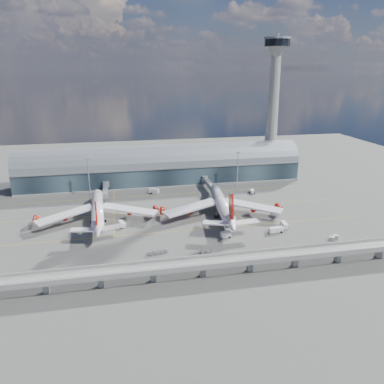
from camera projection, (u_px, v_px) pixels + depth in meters
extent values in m
plane|color=#474744|center=(180.00, 223.00, 202.44)|extent=(500.00, 500.00, 0.00)
cube|color=gold|center=(183.00, 231.00, 193.13)|extent=(200.00, 0.25, 0.01)
cube|color=gold|center=(174.00, 210.00, 221.05)|extent=(200.00, 0.25, 0.01)
cube|color=gold|center=(167.00, 194.00, 248.97)|extent=(200.00, 0.25, 0.01)
cube|color=gold|center=(114.00, 208.00, 223.80)|extent=(0.25, 80.00, 0.01)
cube|color=gold|center=(227.00, 201.00, 236.91)|extent=(0.25, 80.00, 0.01)
cube|color=#1E2932|center=(162.00, 173.00, 272.83)|extent=(200.00, 28.00, 14.00)
cylinder|color=slate|center=(162.00, 164.00, 270.63)|extent=(200.00, 28.00, 28.00)
cube|color=gray|center=(164.00, 169.00, 257.60)|extent=(200.00, 1.00, 1.20)
cube|color=gray|center=(162.00, 182.00, 274.84)|extent=(200.00, 30.00, 1.20)
cube|color=gray|center=(269.00, 170.00, 294.34)|extent=(18.00, 18.00, 8.00)
cone|color=gray|center=(272.00, 117.00, 281.45)|extent=(10.00, 10.00, 90.00)
cone|color=gray|center=(277.00, 50.00, 266.68)|extent=(16.00, 16.00, 8.00)
cylinder|color=black|center=(277.00, 43.00, 265.10)|extent=(18.00, 18.00, 5.00)
cylinder|color=slate|center=(277.00, 38.00, 264.16)|extent=(19.00, 19.00, 1.50)
cylinder|color=gray|center=(278.00, 36.00, 263.69)|extent=(2.40, 2.40, 3.00)
cube|color=gray|center=(203.00, 263.00, 149.52)|extent=(220.00, 8.50, 1.20)
cube|color=gray|center=(205.00, 266.00, 145.45)|extent=(220.00, 0.40, 1.20)
cube|color=gray|center=(201.00, 256.00, 152.90)|extent=(220.00, 0.40, 1.20)
cube|color=gray|center=(204.00, 264.00, 147.92)|extent=(220.00, 0.12, 0.12)
cube|color=gray|center=(202.00, 260.00, 150.71)|extent=(220.00, 0.12, 0.12)
cube|color=gray|center=(46.00, 286.00, 139.23)|extent=(2.20, 2.20, 5.00)
cube|color=gray|center=(101.00, 281.00, 142.97)|extent=(2.20, 2.20, 5.00)
cube|color=gray|center=(153.00, 275.00, 146.72)|extent=(2.20, 2.20, 5.00)
cube|color=gray|center=(203.00, 270.00, 150.46)|extent=(2.20, 2.20, 5.00)
cube|color=gray|center=(250.00, 265.00, 154.21)|extent=(2.20, 2.20, 5.00)
cube|color=gray|center=(295.00, 261.00, 157.95)|extent=(2.20, 2.20, 5.00)
cube|color=gray|center=(338.00, 256.00, 161.69)|extent=(2.20, 2.20, 5.00)
cube|color=gray|center=(379.00, 252.00, 165.44)|extent=(2.20, 2.20, 5.00)
cylinder|color=gray|center=(89.00, 178.00, 240.33)|extent=(0.70, 0.70, 25.00)
cube|color=gray|center=(87.00, 159.00, 236.34)|extent=(3.00, 0.40, 1.00)
cylinder|color=gray|center=(238.00, 170.00, 259.05)|extent=(0.70, 0.70, 25.00)
cube|color=gray|center=(238.00, 152.00, 255.06)|extent=(3.00, 0.40, 1.00)
cylinder|color=white|center=(98.00, 209.00, 205.14)|extent=(8.55, 53.03, 6.37)
cone|color=white|center=(97.00, 193.00, 232.24)|extent=(6.70, 8.22, 6.37)
cone|color=white|center=(98.00, 231.00, 175.95)|extent=(6.86, 12.20, 6.37)
cube|color=red|center=(96.00, 213.00, 176.23)|extent=(1.19, 11.93, 13.19)
cube|color=white|center=(66.00, 215.00, 199.79)|extent=(31.72, 23.10, 2.57)
cube|color=white|center=(129.00, 209.00, 207.31)|extent=(32.39, 21.07, 2.57)
cylinder|color=red|center=(65.00, 216.00, 202.05)|extent=(3.39, 5.11, 3.19)
cylinder|color=red|center=(36.00, 219.00, 198.71)|extent=(3.39, 5.11, 3.19)
cylinder|color=red|center=(130.00, 211.00, 209.85)|extent=(3.39, 5.11, 3.19)
cylinder|color=red|center=(156.00, 209.00, 213.19)|extent=(3.39, 5.11, 3.19)
cylinder|color=gray|center=(98.00, 206.00, 223.78)|extent=(0.50, 0.50, 2.99)
cylinder|color=gray|center=(92.00, 220.00, 202.22)|extent=(0.60, 0.60, 2.99)
cylinder|color=gray|center=(104.00, 219.00, 203.65)|extent=(0.60, 0.60, 2.99)
cylinder|color=black|center=(92.00, 222.00, 202.51)|extent=(2.25, 1.58, 1.49)
cylinder|color=black|center=(104.00, 221.00, 203.95)|extent=(2.25, 1.58, 1.49)
cylinder|color=white|center=(221.00, 204.00, 212.22)|extent=(12.71, 53.95, 6.42)
cone|color=white|center=(214.00, 188.00, 240.71)|extent=(7.43, 9.56, 6.42)
cone|color=white|center=(232.00, 225.00, 181.35)|extent=(7.95, 13.96, 6.42)
cube|color=red|center=(231.00, 206.00, 181.85)|extent=(2.34, 13.25, 14.67)
cube|color=white|center=(191.00, 208.00, 209.09)|extent=(34.36, 20.35, 2.74)
cube|color=white|center=(252.00, 206.00, 211.72)|extent=(32.50, 26.34, 2.74)
cylinder|color=black|center=(221.00, 207.00, 212.77)|extent=(11.11, 48.38, 5.46)
cylinder|color=red|center=(190.00, 210.00, 211.76)|extent=(4.17, 5.92, 3.54)
cylinder|color=red|center=(163.00, 210.00, 210.59)|extent=(4.17, 5.92, 3.54)
cylinder|color=red|center=(252.00, 208.00, 214.49)|extent=(4.17, 5.92, 3.54)
cylinder|color=red|center=(279.00, 207.00, 215.66)|extent=(4.17, 5.92, 3.54)
cylinder|color=gray|center=(217.00, 201.00, 231.62)|extent=(0.55, 0.55, 3.32)
cylinder|color=gray|center=(216.00, 215.00, 209.29)|extent=(0.66, 0.66, 3.32)
cylinder|color=gray|center=(229.00, 215.00, 209.83)|extent=(0.66, 0.66, 3.32)
cylinder|color=black|center=(216.00, 217.00, 209.62)|extent=(2.62, 1.94, 1.66)
cylinder|color=black|center=(229.00, 216.00, 210.16)|extent=(2.62, 1.94, 1.66)
cube|color=gray|center=(105.00, 190.00, 241.70)|extent=(3.00, 24.00, 3.00)
cube|color=gray|center=(105.00, 195.00, 230.53)|extent=(3.60, 3.60, 3.40)
cylinder|color=gray|center=(106.00, 184.00, 252.87)|extent=(4.40, 4.40, 4.00)
cylinder|color=gray|center=(106.00, 201.00, 231.63)|extent=(0.50, 0.50, 3.40)
cylinder|color=black|center=(106.00, 203.00, 232.05)|extent=(1.40, 0.80, 0.80)
cube|color=gray|center=(209.00, 184.00, 252.72)|extent=(3.00, 28.00, 3.00)
cube|color=gray|center=(215.00, 191.00, 239.69)|extent=(3.60, 3.60, 3.40)
cylinder|color=gray|center=(205.00, 179.00, 265.75)|extent=(4.40, 4.40, 4.00)
cylinder|color=gray|center=(215.00, 196.00, 240.79)|extent=(0.50, 0.50, 3.40)
cylinder|color=black|center=(215.00, 198.00, 241.21)|extent=(1.40, 0.80, 0.80)
cube|color=silver|center=(122.00, 224.00, 197.91)|extent=(4.03, 6.78, 2.39)
cylinder|color=black|center=(123.00, 224.00, 200.18)|extent=(2.44, 1.51, 0.83)
cylinder|color=black|center=(121.00, 227.00, 196.30)|extent=(2.44, 1.51, 0.83)
cube|color=silver|center=(226.00, 234.00, 184.93)|extent=(5.42, 3.00, 2.68)
cylinder|color=black|center=(229.00, 236.00, 185.41)|extent=(1.25, 2.68, 0.93)
cylinder|color=black|center=(222.00, 237.00, 185.18)|extent=(1.25, 2.68, 0.93)
cube|color=silver|center=(276.00, 230.00, 190.52)|extent=(8.01, 3.37, 2.52)
cylinder|color=black|center=(281.00, 232.00, 190.99)|extent=(1.23, 2.53, 0.87)
cylinder|color=black|center=(271.00, 232.00, 190.76)|extent=(1.23, 2.53, 0.87)
cube|color=silver|center=(284.00, 225.00, 196.21)|extent=(2.90, 6.28, 2.64)
cylinder|color=black|center=(282.00, 225.00, 198.35)|extent=(2.61, 1.15, 0.91)
cylinder|color=black|center=(286.00, 228.00, 194.80)|extent=(2.61, 1.15, 0.91)
cube|color=silver|center=(252.00, 191.00, 250.53)|extent=(3.21, 4.80, 2.29)
cylinder|color=black|center=(251.00, 192.00, 252.02)|extent=(2.34, 1.39, 0.79)
cylinder|color=black|center=(253.00, 193.00, 249.67)|extent=(2.34, 1.39, 0.79)
cube|color=silver|center=(154.00, 191.00, 250.03)|extent=(7.12, 5.06, 2.89)
cylinder|color=black|center=(157.00, 192.00, 251.60)|extent=(2.05, 2.94, 1.00)
cylinder|color=black|center=(151.00, 193.00, 249.25)|extent=(2.05, 2.94, 1.00)
cube|color=gray|center=(203.00, 253.00, 169.10)|extent=(2.10, 1.45, 0.26)
cube|color=#AAAAAF|center=(203.00, 252.00, 168.89)|extent=(1.76, 1.35, 1.28)
cube|color=gray|center=(208.00, 253.00, 169.42)|extent=(2.10, 1.45, 0.26)
cube|color=#AAAAAF|center=(208.00, 252.00, 169.21)|extent=(1.76, 1.35, 1.28)
cube|color=gray|center=(213.00, 253.00, 169.74)|extent=(2.10, 1.45, 0.26)
cube|color=#AAAAAF|center=(213.00, 251.00, 169.53)|extent=(1.76, 1.35, 1.28)
cube|color=gray|center=(150.00, 254.00, 167.95)|extent=(2.43, 1.82, 0.28)
cube|color=#AAAAAF|center=(150.00, 253.00, 167.72)|extent=(2.05, 1.67, 1.39)
cube|color=gray|center=(156.00, 254.00, 168.76)|extent=(2.43, 1.82, 0.28)
cube|color=#AAAAAF|center=(156.00, 252.00, 168.52)|extent=(2.05, 1.67, 1.39)
cube|color=gray|center=(161.00, 253.00, 169.56)|extent=(2.43, 1.82, 0.28)
cube|color=#AAAAAF|center=(161.00, 251.00, 169.33)|extent=(2.05, 1.67, 1.39)
cube|color=gray|center=(166.00, 252.00, 170.36)|extent=(2.43, 1.82, 0.28)
cube|color=#AAAAAF|center=(166.00, 250.00, 170.13)|extent=(2.05, 1.67, 1.39)
cube|color=gray|center=(332.00, 240.00, 181.86)|extent=(3.29, 2.87, 0.34)
cube|color=#AAAAAF|center=(332.00, 238.00, 181.57)|extent=(2.82, 2.56, 1.72)
cube|color=gray|center=(335.00, 238.00, 183.59)|extent=(3.29, 2.87, 0.34)
cube|color=#AAAAAF|center=(335.00, 237.00, 183.30)|extent=(2.82, 2.56, 1.72)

